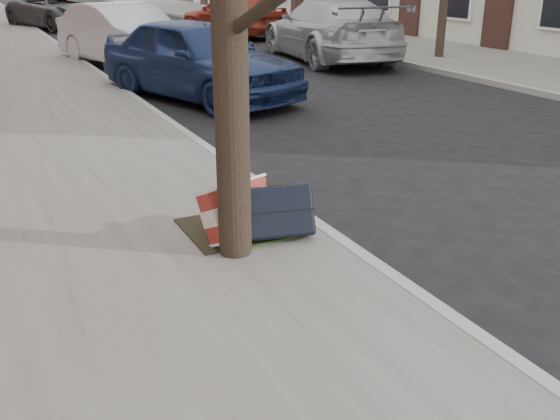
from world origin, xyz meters
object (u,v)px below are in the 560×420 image
suitcase_navy (277,211)px  car_near_front (199,58)px  suitcase_red (238,210)px  car_near_mid (126,36)px

suitcase_navy → car_near_front: car_near_front is taller
car_near_front → suitcase_red: bearing=-125.6°
suitcase_navy → car_near_front: (1.68, 6.60, 0.38)m
car_near_mid → suitcase_navy: bearing=-112.0°
car_near_front → car_near_mid: car_near_mid is taller
suitcase_red → suitcase_navy: 0.33m
suitcase_navy → car_near_mid: size_ratio=0.14×
car_near_mid → suitcase_red: bearing=-113.6°
car_near_front → car_near_mid: (-0.24, 4.55, 0.00)m
suitcase_red → suitcase_navy: suitcase_red is taller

